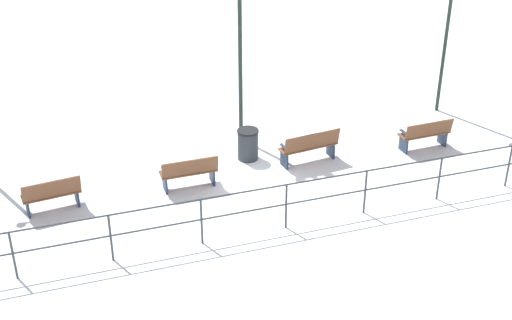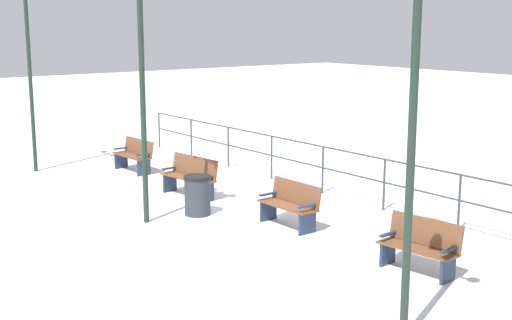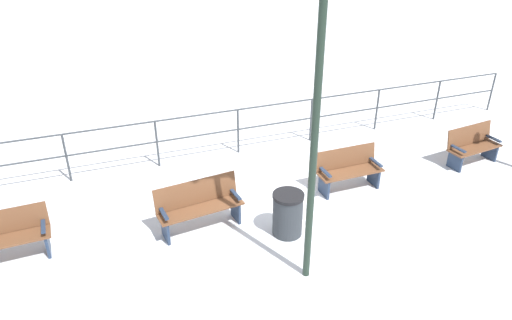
{
  "view_description": "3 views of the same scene",
  "coord_description": "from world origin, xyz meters",
  "px_view_note": "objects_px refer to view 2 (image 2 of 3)",
  "views": [
    {
      "loc": [
        -15.32,
        4.95,
        9.16
      ],
      "look_at": [
        -1.24,
        0.26,
        1.09
      ],
      "focal_mm": 50.13,
      "sensor_mm": 36.0,
      "label": 1
    },
    {
      "loc": [
        8.62,
        12.08,
        4.07
      ],
      "look_at": [
        -0.69,
        -0.11,
        1.03
      ],
      "focal_mm": 49.19,
      "sensor_mm": 36.0,
      "label": 2
    },
    {
      "loc": [
        7.33,
        -3.26,
        5.41
      ],
      "look_at": [
        -0.83,
        -0.21,
        0.72
      ],
      "focal_mm": 33.3,
      "sensor_mm": 36.0,
      "label": 3
    }
  ],
  "objects_px": {
    "bench_fourth": "(420,246)",
    "bench_third": "(290,204)",
    "lamppost_near": "(27,31)",
    "bench_second": "(190,176)",
    "lamppost_middle": "(141,51)",
    "trash_bin": "(197,195)",
    "lamppost_far": "(414,98)",
    "bench_nearest": "(134,155)"
  },
  "relations": [
    {
      "from": "bench_nearest",
      "to": "trash_bin",
      "type": "bearing_deg",
      "value": 75.93
    },
    {
      "from": "bench_nearest",
      "to": "trash_bin",
      "type": "distance_m",
      "value": 4.89
    },
    {
      "from": "lamppost_middle",
      "to": "lamppost_far",
      "type": "height_order",
      "value": "lamppost_middle"
    },
    {
      "from": "bench_third",
      "to": "lamppost_far",
      "type": "bearing_deg",
      "value": 65.65
    },
    {
      "from": "lamppost_far",
      "to": "trash_bin",
      "type": "relative_size",
      "value": 5.69
    },
    {
      "from": "lamppost_far",
      "to": "trash_bin",
      "type": "distance_m",
      "value": 7.33
    },
    {
      "from": "lamppost_middle",
      "to": "bench_fourth",
      "type": "bearing_deg",
      "value": 112.03
    },
    {
      "from": "trash_bin",
      "to": "lamppost_near",
      "type": "bearing_deg",
      "value": -79.97
    },
    {
      "from": "trash_bin",
      "to": "bench_third",
      "type": "bearing_deg",
      "value": 118.62
    },
    {
      "from": "lamppost_near",
      "to": "bench_second",
      "type": "bearing_deg",
      "value": 110.69
    },
    {
      "from": "lamppost_middle",
      "to": "lamppost_far",
      "type": "xyz_separation_m",
      "value": [
        0.0,
        6.87,
        -0.34
      ]
    },
    {
      "from": "bench_fourth",
      "to": "lamppost_near",
      "type": "relative_size",
      "value": 0.27
    },
    {
      "from": "bench_nearest",
      "to": "lamppost_near",
      "type": "height_order",
      "value": "lamppost_near"
    },
    {
      "from": "bench_second",
      "to": "bench_third",
      "type": "distance_m",
      "value": 3.34
    },
    {
      "from": "trash_bin",
      "to": "lamppost_far",
      "type": "bearing_deg",
      "value": 80.3
    },
    {
      "from": "lamppost_near",
      "to": "lamppost_middle",
      "type": "distance_m",
      "value": 6.32
    },
    {
      "from": "bench_third",
      "to": "lamppost_far",
      "type": "xyz_separation_m",
      "value": [
        2.16,
        4.85,
        2.69
      ]
    },
    {
      "from": "bench_fourth",
      "to": "lamppost_middle",
      "type": "relative_size",
      "value": 0.28
    },
    {
      "from": "lamppost_near",
      "to": "trash_bin",
      "type": "distance_m",
      "value": 7.39
    },
    {
      "from": "bench_second",
      "to": "lamppost_far",
      "type": "distance_m",
      "value": 8.8
    },
    {
      "from": "bench_fourth",
      "to": "lamppost_near",
      "type": "height_order",
      "value": "lamppost_near"
    },
    {
      "from": "bench_second",
      "to": "lamppost_near",
      "type": "height_order",
      "value": "lamppost_near"
    },
    {
      "from": "bench_third",
      "to": "bench_second",
      "type": "bearing_deg",
      "value": -85.69
    },
    {
      "from": "lamppost_near",
      "to": "lamppost_far",
      "type": "height_order",
      "value": "lamppost_near"
    },
    {
      "from": "bench_second",
      "to": "bench_fourth",
      "type": "relative_size",
      "value": 1.17
    },
    {
      "from": "bench_second",
      "to": "bench_fourth",
      "type": "bearing_deg",
      "value": 85.75
    },
    {
      "from": "bench_third",
      "to": "trash_bin",
      "type": "relative_size",
      "value": 1.67
    },
    {
      "from": "lamppost_middle",
      "to": "trash_bin",
      "type": "xyz_separation_m",
      "value": [
        -1.15,
        0.16,
        -3.07
      ]
    },
    {
      "from": "bench_nearest",
      "to": "bench_second",
      "type": "xyz_separation_m",
      "value": [
        0.27,
        3.31,
        0.03
      ]
    },
    {
      "from": "bench_fourth",
      "to": "lamppost_far",
      "type": "bearing_deg",
      "value": 29.1
    },
    {
      "from": "bench_nearest",
      "to": "lamppost_middle",
      "type": "bearing_deg",
      "value": 62.82
    },
    {
      "from": "bench_second",
      "to": "bench_fourth",
      "type": "height_order",
      "value": "bench_second"
    },
    {
      "from": "bench_fourth",
      "to": "trash_bin",
      "type": "height_order",
      "value": "bench_fourth"
    },
    {
      "from": "lamppost_near",
      "to": "lamppost_middle",
      "type": "xyz_separation_m",
      "value": [
        -0.0,
        6.32,
        -0.31
      ]
    },
    {
      "from": "lamppost_far",
      "to": "trash_bin",
      "type": "height_order",
      "value": "lamppost_far"
    },
    {
      "from": "bench_fourth",
      "to": "bench_third",
      "type": "bearing_deg",
      "value": -96.35
    },
    {
      "from": "bench_fourth",
      "to": "trash_bin",
      "type": "xyz_separation_m",
      "value": [
        1.01,
        -5.17,
        -0.03
      ]
    },
    {
      "from": "bench_nearest",
      "to": "bench_third",
      "type": "xyz_separation_m",
      "value": [
        -0.0,
        6.64,
        -0.01
      ]
    },
    {
      "from": "bench_nearest",
      "to": "lamppost_near",
      "type": "distance_m",
      "value": 4.32
    },
    {
      "from": "bench_second",
      "to": "lamppost_middle",
      "type": "relative_size",
      "value": 0.33
    },
    {
      "from": "bench_third",
      "to": "bench_fourth",
      "type": "xyz_separation_m",
      "value": [
        0.0,
        3.31,
        -0.01
      ]
    },
    {
      "from": "bench_second",
      "to": "lamppost_near",
      "type": "distance_m",
      "value": 6.29
    }
  ]
}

